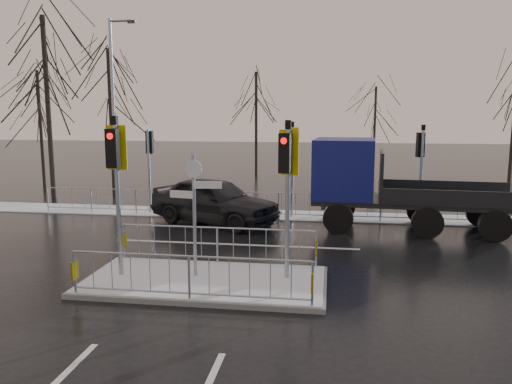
# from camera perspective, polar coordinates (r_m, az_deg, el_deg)

# --- Properties ---
(ground) EXTENTS (120.00, 120.00, 0.00)m
(ground) POSITION_cam_1_polar(r_m,az_deg,el_deg) (12.70, -5.83, -10.42)
(ground) COLOR black
(ground) RESTS_ON ground
(snow_verge) EXTENTS (30.00, 2.00, 0.04)m
(snow_verge) POSITION_cam_1_polar(r_m,az_deg,el_deg) (20.84, 0.01, -2.56)
(snow_verge) COLOR white
(snow_verge) RESTS_ON ground
(lane_markings) EXTENTS (8.00, 11.38, 0.01)m
(lane_markings) POSITION_cam_1_polar(r_m,az_deg,el_deg) (12.39, -6.21, -10.90)
(lane_markings) COLOR silver
(lane_markings) RESTS_ON ground
(traffic_island) EXTENTS (6.00, 3.04, 4.15)m
(traffic_island) POSITION_cam_1_polar(r_m,az_deg,el_deg) (12.59, -5.90, -8.72)
(traffic_island) COLOR slate
(traffic_island) RESTS_ON ground
(far_kerb_fixtures) EXTENTS (18.00, 0.65, 3.83)m
(far_kerb_fixtures) POSITION_cam_1_polar(r_m,az_deg,el_deg) (20.12, 0.63, -0.09)
(far_kerb_fixtures) COLOR #959BA2
(far_kerb_fixtures) RESTS_ON ground
(car_far_lane) EXTENTS (5.60, 4.03, 1.77)m
(car_far_lane) POSITION_cam_1_polar(r_m,az_deg,el_deg) (19.21, -4.79, -0.97)
(car_far_lane) COLOR black
(car_far_lane) RESTS_ON ground
(flatbed_truck) EXTENTS (7.23, 3.07, 3.27)m
(flatbed_truck) POSITION_cam_1_polar(r_m,az_deg,el_deg) (18.69, 13.08, 1.20)
(flatbed_truck) COLOR black
(flatbed_truck) RESTS_ON ground
(tree_near_a) EXTENTS (4.75, 4.75, 8.97)m
(tree_near_a) POSITION_cam_1_polar(r_m,az_deg,el_deg) (26.39, -22.90, 12.48)
(tree_near_a) COLOR black
(tree_near_a) RESTS_ON ground
(tree_near_b) EXTENTS (4.00, 4.00, 7.55)m
(tree_near_b) POSITION_cam_1_polar(r_m,az_deg,el_deg) (26.50, -16.35, 10.71)
(tree_near_b) COLOR black
(tree_near_b) RESTS_ON ground
(tree_near_c) EXTENTS (3.50, 3.50, 6.61)m
(tree_near_c) POSITION_cam_1_polar(r_m,az_deg,el_deg) (29.50, -23.52, 8.88)
(tree_near_c) COLOR black
(tree_near_c) RESTS_ON ground
(tree_far_a) EXTENTS (3.75, 3.75, 7.08)m
(tree_far_a) POSITION_cam_1_polar(r_m,az_deg,el_deg) (33.96, 0.02, 10.09)
(tree_far_a) COLOR black
(tree_far_a) RESTS_ON ground
(tree_far_b) EXTENTS (3.25, 3.25, 6.14)m
(tree_far_b) POSITION_cam_1_polar(r_m,az_deg,el_deg) (35.71, 13.46, 8.77)
(tree_far_b) COLOR black
(tree_far_b) RESTS_ON ground
(street_lamp_left) EXTENTS (1.25, 0.18, 8.20)m
(street_lamp_left) POSITION_cam_1_polar(r_m,az_deg,el_deg) (23.11, -15.84, 9.40)
(street_lamp_left) COLOR #959BA2
(street_lamp_left) RESTS_ON ground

